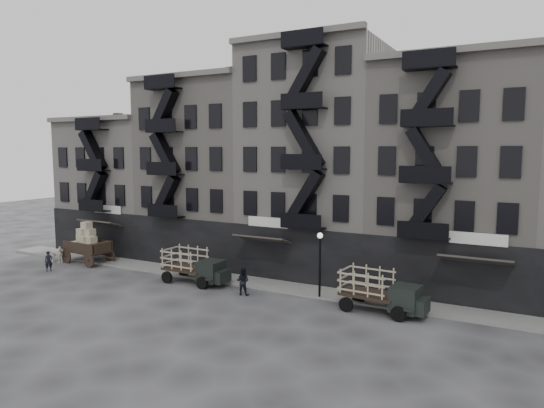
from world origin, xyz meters
The scene contains 13 objects.
ground centered at (0.00, 0.00, 0.00)m, with size 140.00×140.00×0.00m, color #38383A.
sidewalk centered at (0.00, 3.75, 0.07)m, with size 55.00×2.50×0.15m, color slate.
building_west centered at (-20.00, 9.83, 6.00)m, with size 10.00×11.35×13.20m.
building_midwest centered at (-10.00, 9.83, 7.50)m, with size 10.00×11.35×16.20m.
building_center centered at (0.00, 9.82, 8.50)m, with size 10.00×11.35×18.20m.
building_mideast centered at (10.00, 9.83, 7.50)m, with size 10.00×11.35×16.20m.
lamp_post centered at (3.00, 2.60, 2.78)m, with size 0.36×0.36×4.28m.
horse centered at (-20.40, 1.27, 0.77)m, with size 0.83×1.81×1.53m, color silver.
wagon centered at (-18.12, 2.59, 1.98)m, with size 4.23×2.48×3.46m.
stake_truck_west centered at (-6.27, 1.77, 1.43)m, with size 5.02×2.15×2.50m.
stake_truck_east centered at (7.15, 1.85, 1.43)m, with size 5.14×2.40×2.51m.
pedestrian_west centered at (-18.47, -0.83, 0.79)m, with size 0.58×0.38×1.59m, color black.
pedestrian_mid centered at (-1.76, 1.01, 0.91)m, with size 0.89×0.69×1.83m, color black.
Camera 1 is at (14.52, -25.39, 9.48)m, focal length 32.00 mm.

